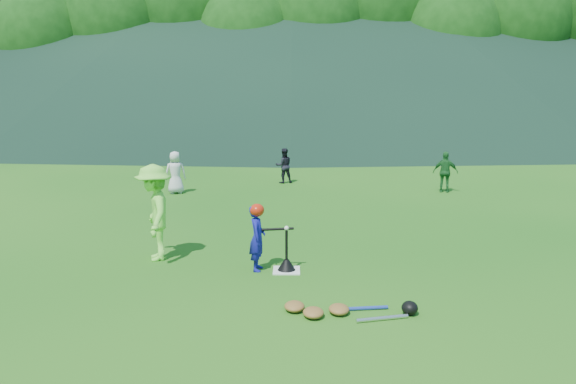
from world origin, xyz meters
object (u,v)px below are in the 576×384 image
at_px(batter_child, 257,238).
at_px(fielder_b, 284,166).
at_px(fielder_c, 445,172).
at_px(home_plate, 287,270).
at_px(batting_tee, 287,264).
at_px(adult_coach, 155,213).
at_px(equipment_pile, 339,309).
at_px(fielder_a, 175,172).

xyz_separation_m(batter_child, fielder_b, (0.28, 9.21, 0.02)).
bearing_deg(fielder_b, fielder_c, 146.50).
bearing_deg(home_plate, batting_tee, 0.00).
distance_m(adult_coach, equipment_pile, 4.04).
height_order(home_plate, equipment_pile, equipment_pile).
xyz_separation_m(fielder_a, fielder_c, (8.01, 0.26, -0.01)).
height_order(adult_coach, fielder_b, adult_coach).
height_order(fielder_a, equipment_pile, fielder_a).
bearing_deg(fielder_a, equipment_pile, 97.45).
height_order(fielder_b, equipment_pile, fielder_b).
bearing_deg(batter_child, fielder_c, -31.39).
xyz_separation_m(fielder_c, equipment_pile, (-3.91, -9.41, -0.54)).
relative_size(fielder_a, equipment_pile, 0.70).
relative_size(fielder_c, batting_tee, 1.80).
xyz_separation_m(batting_tee, equipment_pile, (0.73, -1.85, -0.06)).
xyz_separation_m(batter_child, fielder_c, (5.13, 7.51, 0.06)).
relative_size(batter_child, adult_coach, 0.65).
bearing_deg(adult_coach, equipment_pile, 35.45).
height_order(adult_coach, batting_tee, adult_coach).
distance_m(adult_coach, batting_tee, 2.54).
distance_m(fielder_b, fielder_c, 5.14).
height_order(home_plate, fielder_b, fielder_b).
relative_size(fielder_b, equipment_pile, 0.64).
bearing_deg(equipment_pile, fielder_a, 114.13).
xyz_separation_m(batter_child, batting_tee, (0.49, -0.05, -0.43)).
distance_m(home_plate, equipment_pile, 1.99).
bearing_deg(equipment_pile, adult_coach, 140.87).
bearing_deg(adult_coach, fielder_b, 150.63).
relative_size(home_plate, equipment_pile, 0.25).
height_order(batter_child, adult_coach, adult_coach).
bearing_deg(batter_child, home_plate, -93.09).
bearing_deg(fielder_a, fielder_b, -164.87).
relative_size(fielder_a, batting_tee, 1.84).
distance_m(fielder_a, fielder_c, 8.01).
height_order(fielder_b, batting_tee, fielder_b).
bearing_deg(adult_coach, home_plate, 58.99).
height_order(batter_child, fielder_c, fielder_c).
distance_m(adult_coach, fielder_b, 8.88).
xyz_separation_m(fielder_a, fielder_b, (3.16, 1.96, -0.05)).
bearing_deg(batting_tee, home_plate, 0.00).
distance_m(fielder_c, batting_tee, 8.89).
xyz_separation_m(fielder_c, batting_tee, (-4.64, -7.57, -0.48)).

